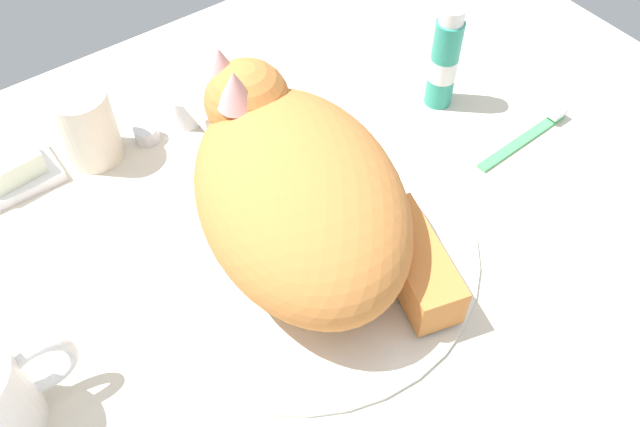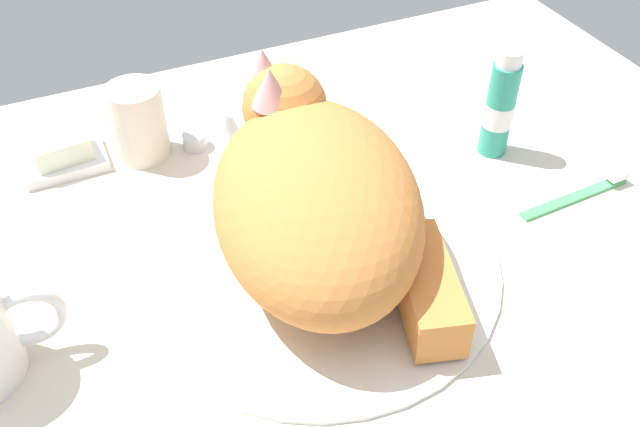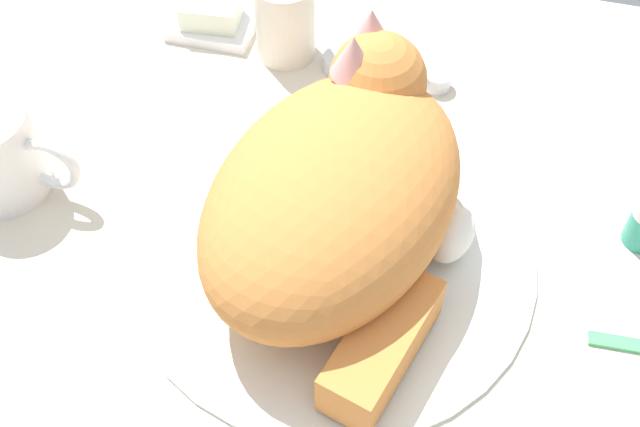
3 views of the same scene
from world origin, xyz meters
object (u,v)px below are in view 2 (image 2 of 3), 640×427
(faucet, at_px, (240,123))
(cat, at_px, (317,196))
(toothpaste_bottle, at_px, (500,106))
(soap_bar, at_px, (60,147))
(rinse_cup, at_px, (138,122))
(toothbrush, at_px, (582,193))

(faucet, height_order, cat, cat)
(cat, bearing_deg, toothpaste_bottle, 16.63)
(faucet, bearing_deg, soap_bar, 169.66)
(rinse_cup, bearing_deg, toothpaste_bottle, -23.29)
(cat, bearing_deg, toothbrush, -6.21)
(faucet, bearing_deg, rinse_cup, 169.17)
(toothpaste_bottle, bearing_deg, rinse_cup, 156.71)
(toothpaste_bottle, bearing_deg, soap_bar, 159.15)
(rinse_cup, height_order, toothpaste_bottle, toothpaste_bottle)
(faucet, bearing_deg, toothpaste_bottle, -28.03)
(rinse_cup, xyz_separation_m, soap_bar, (-0.09, 0.01, -0.02))
(faucet, xyz_separation_m, soap_bar, (-0.20, 0.04, 0.00))
(soap_bar, distance_m, toothpaste_bottle, 0.49)
(faucet, relative_size, cat, 0.42)
(soap_bar, bearing_deg, toothpaste_bottle, -20.85)
(rinse_cup, relative_size, soap_bar, 1.45)
(cat, relative_size, rinse_cup, 3.61)
(toothpaste_bottle, relative_size, toothbrush, 0.93)
(cat, height_order, toothpaste_bottle, cat)
(cat, relative_size, toothbrush, 2.27)
(faucet, distance_m, toothbrush, 0.39)
(cat, bearing_deg, faucet, 91.06)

